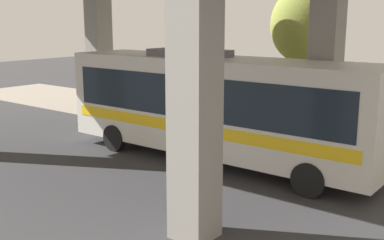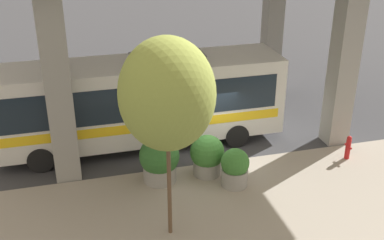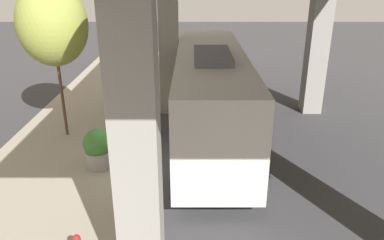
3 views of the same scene
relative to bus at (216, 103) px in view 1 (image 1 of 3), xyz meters
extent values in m
plane|color=#38383A|center=(-2.33, -2.43, -2.08)|extent=(80.00, 80.00, 0.00)
cube|color=gray|center=(-5.33, -2.43, -2.07)|extent=(6.00, 40.00, 0.02)
cube|color=gray|center=(-1.83, -7.95, 1.47)|extent=(0.90, 0.90, 7.10)
cube|color=gray|center=(-1.83, 3.09, 1.47)|extent=(0.90, 0.90, 7.10)
cube|color=gray|center=(5.17, 3.09, 1.47)|extent=(0.90, 0.90, 7.10)
cube|color=silver|center=(0.00, 0.01, -0.05)|extent=(2.65, 11.60, 3.15)
cube|color=#19232D|center=(0.00, 0.01, 0.33)|extent=(2.69, 10.68, 1.39)
cube|color=yellow|center=(0.00, 0.01, -0.68)|extent=(2.69, 11.02, 0.38)
cube|color=slate|center=(0.00, -1.15, 1.64)|extent=(1.32, 2.90, 0.24)
cylinder|color=black|center=(-1.24, 4.07, -1.58)|extent=(0.28, 1.00, 1.00)
cylinder|color=black|center=(1.24, 4.07, -1.58)|extent=(0.28, 1.00, 1.00)
cylinder|color=black|center=(-1.24, -3.77, -1.58)|extent=(0.28, 1.00, 1.00)
cylinder|color=black|center=(1.24, -3.77, -1.58)|extent=(0.28, 1.00, 1.00)
cylinder|color=#B21919|center=(-3.37, -7.67, -1.65)|extent=(0.20, 0.20, 0.86)
sphere|color=#B21919|center=(-3.37, -7.67, -1.16)|extent=(0.19, 0.19, 0.19)
cylinder|color=#B21919|center=(-3.52, -7.67, -1.52)|extent=(0.12, 0.09, 0.09)
cylinder|color=#B21919|center=(-3.23, -7.67, -1.52)|extent=(0.12, 0.09, 0.09)
cylinder|color=gray|center=(-4.06, -2.68, -1.75)|extent=(0.95, 0.95, 0.67)
sphere|color=#38722D|center=(-4.06, -2.68, -1.13)|extent=(1.02, 1.02, 1.02)
sphere|color=#993F8C|center=(-3.94, -2.77, -1.28)|extent=(0.33, 0.33, 0.33)
cylinder|color=gray|center=(-3.06, -1.94, -1.78)|extent=(1.03, 1.03, 0.60)
sphere|color=#38722D|center=(-3.06, -1.94, -1.13)|extent=(1.28, 1.28, 1.28)
sphere|color=#993F8C|center=(-2.93, -2.04, -1.34)|extent=(0.36, 0.36, 0.36)
cylinder|color=gray|center=(-3.05, -0.14, -1.76)|extent=(1.21, 1.21, 0.64)
sphere|color=#2D6028|center=(-3.05, -0.14, -1.04)|extent=(1.46, 1.46, 1.46)
sphere|color=orange|center=(-2.90, -0.26, -1.27)|extent=(0.42, 0.42, 0.42)
cylinder|color=brown|center=(-6.11, 0.16, -0.16)|extent=(0.12, 0.12, 3.84)
ellipsoid|color=olive|center=(-6.11, 0.16, 2.56)|extent=(2.69, 2.69, 3.22)
camera|label=1|loc=(13.29, 9.36, 2.82)|focal=45.00mm
camera|label=2|loc=(-17.98, 2.62, 7.42)|focal=45.00mm
camera|label=3|loc=(-0.74, -14.55, 4.53)|focal=35.00mm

